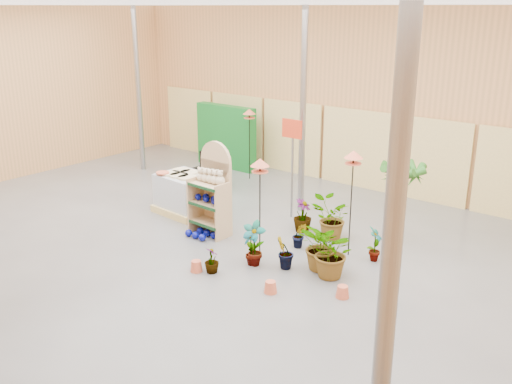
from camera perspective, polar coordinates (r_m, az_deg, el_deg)
room at (r=10.61m, az=-3.28°, el=5.79°), size 15.20×12.10×4.70m
display_shelf at (r=11.59m, az=-4.26°, el=-0.01°), size 0.82×0.53×1.92m
teddy_bears at (r=11.41m, az=-4.50°, el=1.48°), size 0.71×0.20×0.31m
gazing_balls_shelf at (r=11.55m, az=-4.61°, el=-0.71°), size 0.71×0.24×0.13m
gazing_balls_floor at (r=11.62m, az=-5.50°, el=-4.21°), size 0.63×0.39×0.15m
pallet_stack at (r=12.95m, az=-7.11°, el=-0.15°), size 1.32×1.13×0.93m
charcoal_planters at (r=14.68m, az=-4.52°, el=2.00°), size 0.80×0.50×1.00m
trellis_stock at (r=16.49m, az=-3.00°, el=5.56°), size 2.00×0.30×1.80m
offer_sign at (r=12.27m, az=3.63°, el=4.38°), size 0.50×0.08×2.20m
bird_table_front at (r=10.12m, az=0.40°, el=2.62°), size 0.34×0.34×1.91m
bird_table_right at (r=10.34m, az=9.72°, el=3.35°), size 0.34×0.34×2.03m
bird_table_back at (r=15.11m, az=-0.67°, el=7.81°), size 0.34×0.34×1.91m
palm at (r=11.25m, az=14.50°, el=2.03°), size 0.70×0.70×1.72m
potted_plant_0 at (r=10.24m, az=-0.21°, el=-5.18°), size 0.51×0.41×0.84m
potted_plant_2 at (r=10.12m, az=6.68°, el=-5.46°), size 0.97×0.90×0.89m
potted_plant_4 at (r=10.66m, az=11.80°, el=-5.12°), size 0.32×0.40×0.67m
potted_plant_5 at (r=11.07m, az=4.38°, el=-4.32°), size 0.36×0.35×0.51m
potted_plant_6 at (r=11.50m, az=7.44°, el=-2.62°), size 1.02×1.00×0.86m
potted_plant_7 at (r=10.08m, az=-4.46°, el=-6.81°), size 0.32×0.32×0.47m
potted_plant_8 at (r=10.30m, az=-0.49°, el=-5.50°), size 0.43×0.44×0.69m
potted_plant_9 at (r=10.15m, az=2.88°, el=-6.08°), size 0.29×0.36×0.63m
potted_plant_10 at (r=9.84m, az=7.62°, el=-6.10°), size 1.10×1.09×0.92m
potted_plant_11 at (r=11.84m, az=4.69°, el=-2.35°), size 0.48×0.48×0.69m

